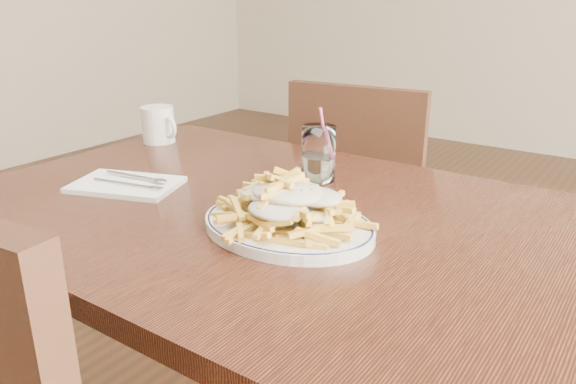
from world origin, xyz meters
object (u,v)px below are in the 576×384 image
Objects in this scene: coffee_mug at (159,125)px; water_glass at (318,157)px; table at (269,246)px; chair_far at (363,203)px; loaded_fries at (288,199)px; fries_plate at (288,226)px.

water_glass is at bearing -2.66° from coffee_mug.
table is 0.74m from chair_far.
water_glass reaches higher than table.
chair_far is at bearing 106.24° from water_glass.
chair_far reaches higher than loaded_fries.
fries_plate reaches higher than table.
fries_plate is 1.17× the size of loaded_fries.
coffee_mug is at bearing -125.81° from chair_far.
loaded_fries is at bearing -37.06° from table.
chair_far is 3.04× the size of loaded_fries.
table is 0.15m from fries_plate.
water_glass is 1.32× the size of coffee_mug.
coffee_mug is at bearing 157.73° from table.
table is at bearing 142.94° from fries_plate.
chair_far is at bearing 108.06° from loaded_fries.
coffee_mug reaches higher than loaded_fries.
water_glass is (0.15, -0.52, 0.30)m from chair_far.
coffee_mug is (-0.51, 0.02, -0.00)m from water_glass.
fries_plate is at bearing -68.40° from water_glass.
table is 0.23m from water_glass.
table is at bearing -86.84° from water_glass.
fries_plate is at bearing -37.06° from table.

